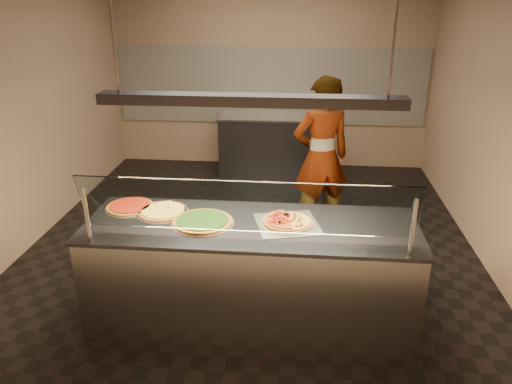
# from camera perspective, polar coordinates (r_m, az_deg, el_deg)

# --- Properties ---
(ground) EXTENTS (5.00, 6.00, 0.02)m
(ground) POSITION_cam_1_polar(r_m,az_deg,el_deg) (5.70, -0.59, -6.43)
(ground) COLOR black
(ground) RESTS_ON ground
(wall_back) EXTENTS (5.00, 0.02, 3.00)m
(wall_back) POSITION_cam_1_polar(r_m,az_deg,el_deg) (8.10, 1.65, 13.46)
(wall_back) COLOR #9B8064
(wall_back) RESTS_ON ground
(wall_front) EXTENTS (5.00, 0.02, 3.00)m
(wall_front) POSITION_cam_1_polar(r_m,az_deg,el_deg) (2.37, -8.41, -8.76)
(wall_front) COLOR #9B8064
(wall_front) RESTS_ON ground
(wall_left) EXTENTS (0.02, 6.00, 3.00)m
(wall_left) POSITION_cam_1_polar(r_m,az_deg,el_deg) (5.96, -25.69, 8.21)
(wall_left) COLOR #9B8064
(wall_left) RESTS_ON ground
(wall_right) EXTENTS (0.02, 6.00, 3.00)m
(wall_right) POSITION_cam_1_polar(r_m,az_deg,el_deg) (5.49, 26.60, 7.04)
(wall_right) COLOR #9B8064
(wall_right) RESTS_ON ground
(tile_band) EXTENTS (4.90, 0.02, 1.20)m
(tile_band) POSITION_cam_1_polar(r_m,az_deg,el_deg) (8.10, 1.62, 12.03)
(tile_band) COLOR silver
(tile_band) RESTS_ON wall_back
(serving_counter) EXTENTS (2.73, 0.94, 0.93)m
(serving_counter) POSITION_cam_1_polar(r_m,az_deg,el_deg) (4.31, -0.56, -9.25)
(serving_counter) COLOR #B7B7BC
(serving_counter) RESTS_ON ground
(sneeze_guard) EXTENTS (2.49, 0.18, 0.54)m
(sneeze_guard) POSITION_cam_1_polar(r_m,az_deg,el_deg) (3.66, -1.16, -1.82)
(sneeze_guard) COLOR #B7B7BC
(sneeze_guard) RESTS_ON serving_counter
(perforated_tray) EXTENTS (0.60, 0.60, 0.01)m
(perforated_tray) POSITION_cam_1_polar(r_m,az_deg,el_deg) (4.09, 3.64, -3.61)
(perforated_tray) COLOR silver
(perforated_tray) RESTS_ON serving_counter
(half_pizza_pepperoni) EXTENTS (0.30, 0.44, 0.05)m
(half_pizza_pepperoni) POSITION_cam_1_polar(r_m,az_deg,el_deg) (4.08, 2.29, -3.20)
(half_pizza_pepperoni) COLOR brown
(half_pizza_pepperoni) RESTS_ON perforated_tray
(half_pizza_sausage) EXTENTS (0.30, 0.44, 0.04)m
(half_pizza_sausage) POSITION_cam_1_polar(r_m,az_deg,el_deg) (4.08, 5.03, -3.40)
(half_pizza_sausage) COLOR brown
(half_pizza_sausage) RESTS_ON perforated_tray
(pizza_spinach) EXTENTS (0.52, 0.52, 0.03)m
(pizza_spinach) POSITION_cam_1_polar(r_m,az_deg,el_deg) (4.12, -6.12, -3.33)
(pizza_spinach) COLOR silver
(pizza_spinach) RESTS_ON serving_counter
(pizza_cheese) EXTENTS (0.45, 0.45, 0.03)m
(pizza_cheese) POSITION_cam_1_polar(r_m,az_deg,el_deg) (4.36, -10.59, -2.15)
(pizza_cheese) COLOR silver
(pizza_cheese) RESTS_ON serving_counter
(pizza_tomato) EXTENTS (0.43, 0.43, 0.03)m
(pizza_tomato) POSITION_cam_1_polar(r_m,az_deg,el_deg) (4.52, -14.17, -1.59)
(pizza_tomato) COLOR silver
(pizza_tomato) RESTS_ON serving_counter
(pizza_spatula) EXTENTS (0.21, 0.23, 0.02)m
(pizza_spatula) POSITION_cam_1_polar(r_m,az_deg,el_deg) (4.41, -9.39, -1.61)
(pizza_spatula) COLOR #B7B7BC
(pizza_spatula) RESTS_ON pizza_spinach
(prep_table) EXTENTS (1.61, 0.74, 0.93)m
(prep_table) POSITION_cam_1_polar(r_m,az_deg,el_deg) (7.87, 1.76, 5.49)
(prep_table) COLOR #36363B
(prep_table) RESTS_ON ground
(worker) EXTENTS (0.79, 0.65, 1.86)m
(worker) POSITION_cam_1_polar(r_m,az_deg,el_deg) (5.77, 7.46, 3.95)
(worker) COLOR #2F2B31
(worker) RESTS_ON ground
(heat_lamp_housing) EXTENTS (2.30, 0.18, 0.08)m
(heat_lamp_housing) POSITION_cam_1_polar(r_m,az_deg,el_deg) (3.76, -0.65, 10.47)
(heat_lamp_housing) COLOR #36363B
(heat_lamp_housing) RESTS_ON ceiling
(lamp_rod_left) EXTENTS (0.02, 0.02, 1.01)m
(lamp_rod_left) POSITION_cam_1_polar(r_m,az_deg,el_deg) (3.92, -16.15, 18.17)
(lamp_rod_left) COLOR #B7B7BC
(lamp_rod_left) RESTS_ON ceiling
(lamp_rod_right) EXTENTS (0.02, 0.02, 1.01)m
(lamp_rod_right) POSITION_cam_1_polar(r_m,az_deg,el_deg) (3.72, 15.64, 18.06)
(lamp_rod_right) COLOR #B7B7BC
(lamp_rod_right) RESTS_ON ceiling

